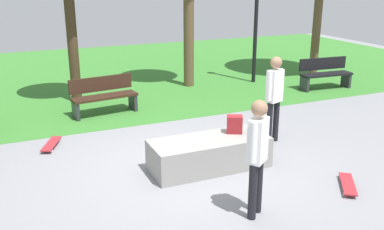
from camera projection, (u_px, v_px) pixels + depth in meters
The scene contains 10 objects.
ground_plane at pixel (186, 165), 7.96m from camera, with size 28.00×28.00×0.00m, color gray.
grass_lawn at pixel (94, 74), 15.13m from camera, with size 26.60×11.57×0.01m, color #387A2D.
concrete_ledge at pixel (209, 153), 7.77m from camera, with size 2.11×0.85×0.55m, color gray.
backpack_on_ledge at pixel (235, 124), 7.94m from camera, with size 0.28×0.20×0.32m, color maroon.
skater_performing_trick at pixel (257, 150), 6.02m from camera, with size 0.38×0.35×1.72m.
skater_watching at pixel (274, 93), 8.75m from camera, with size 0.41×0.29×1.78m.
skateboard_by_ledge at pixel (348, 184), 7.10m from camera, with size 0.62×0.77×0.08m.
skateboard_spare at pixel (51, 144), 8.78m from camera, with size 0.49×0.82×0.08m.
park_bench_near_path at pixel (325, 73), 13.12m from camera, with size 1.63×0.58×0.91m.
park_bench_near_lamppost at pixel (104, 95), 10.74m from camera, with size 1.65×0.68×0.91m.
Camera 1 is at (-2.82, -6.73, 3.32)m, focal length 41.08 mm.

